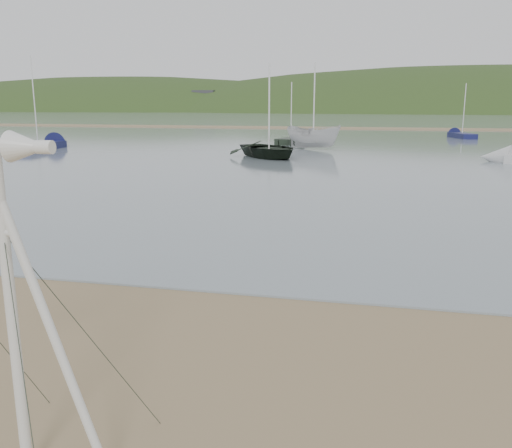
% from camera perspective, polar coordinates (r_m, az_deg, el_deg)
% --- Properties ---
extents(ground, '(560.00, 560.00, 0.00)m').
position_cam_1_polar(ground, '(7.27, -21.56, -16.80)').
color(ground, olive).
rests_on(ground, ground).
extents(water, '(560.00, 256.00, 0.04)m').
position_cam_1_polar(water, '(137.23, 11.48, 10.98)').
color(water, slate).
rests_on(water, ground).
extents(sandbar, '(560.00, 7.00, 0.07)m').
position_cam_1_polar(sandbar, '(75.31, 10.11, 9.89)').
color(sandbar, olive).
rests_on(sandbar, water).
extents(hill_ridge, '(620.00, 180.00, 80.00)m').
position_cam_1_polar(hill_ridge, '(241.70, 16.40, 6.65)').
color(hill_ridge, '#233817').
rests_on(hill_ridge, ground).
extents(far_cottages, '(294.40, 6.30, 8.00)m').
position_cam_1_polar(far_cottages, '(201.14, 12.95, 12.50)').
color(far_cottages, beige).
rests_on(far_cottages, ground).
extents(mast_rig, '(2.22, 2.37, 5.01)m').
position_cam_1_polar(mast_rig, '(5.54, -24.76, -12.64)').
color(mast_rig, silver).
rests_on(mast_rig, ground).
extents(boat_dark, '(3.60, 3.38, 5.37)m').
position_cam_1_polar(boat_dark, '(34.55, 1.39, 11.43)').
color(boat_dark, black).
rests_on(boat_dark, water).
extents(boat_white, '(2.48, 2.47, 4.78)m').
position_cam_1_polar(boat_white, '(41.17, 6.10, 11.15)').
color(boat_white, silver).
rests_on(boat_white, water).
extents(sailboat_dark_mid, '(2.43, 5.65, 5.51)m').
position_cam_1_polar(sailboat_dark_mid, '(47.99, 4.25, 8.85)').
color(sailboat_dark_mid, black).
rests_on(sailboat_dark_mid, ground).
extents(sailboat_blue_far, '(2.72, 5.83, 5.68)m').
position_cam_1_polar(sailboat_blue_far, '(59.04, 20.38, 8.81)').
color(sailboat_blue_far, '#141848').
rests_on(sailboat_blue_far, ground).
extents(sailboat_blue_near, '(2.67, 7.61, 7.39)m').
position_cam_1_polar(sailboat_blue_near, '(45.44, -20.76, 7.86)').
color(sailboat_blue_near, '#141848').
rests_on(sailboat_blue_near, ground).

